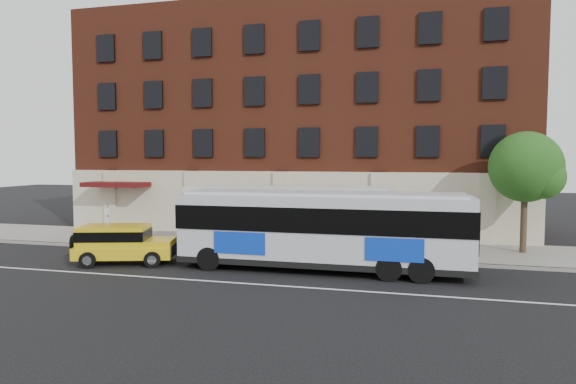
% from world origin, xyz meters
% --- Properties ---
extents(ground, '(120.00, 120.00, 0.00)m').
position_xyz_m(ground, '(0.00, 0.00, 0.00)').
color(ground, black).
rests_on(ground, ground).
extents(sidewalk, '(60.00, 6.00, 0.15)m').
position_xyz_m(sidewalk, '(0.00, 9.00, 0.07)').
color(sidewalk, gray).
rests_on(sidewalk, ground).
extents(kerb, '(60.00, 0.25, 0.15)m').
position_xyz_m(kerb, '(0.00, 6.00, 0.07)').
color(kerb, gray).
rests_on(kerb, ground).
extents(lane_line, '(60.00, 0.12, 0.01)m').
position_xyz_m(lane_line, '(0.00, 0.50, 0.01)').
color(lane_line, silver).
rests_on(lane_line, ground).
extents(building, '(30.00, 12.10, 15.00)m').
position_xyz_m(building, '(-0.01, 16.92, 7.58)').
color(building, maroon).
rests_on(building, sidewalk).
extents(sign_pole, '(0.30, 0.20, 2.50)m').
position_xyz_m(sign_pole, '(-8.50, 6.15, 1.45)').
color(sign_pole, slate).
rests_on(sign_pole, ground).
extents(street_tree, '(3.60, 3.60, 6.20)m').
position_xyz_m(street_tree, '(13.54, 9.48, 4.41)').
color(street_tree, '#36251B').
rests_on(street_tree, sidewalk).
extents(city_bus, '(12.83, 2.80, 3.51)m').
position_xyz_m(city_bus, '(4.14, 3.51, 1.94)').
color(city_bus, silver).
rests_on(city_bus, ground).
extents(yellow_suv, '(4.91, 3.09, 1.83)m').
position_xyz_m(yellow_suv, '(-5.34, 2.56, 1.05)').
color(yellow_suv, yellow).
rests_on(yellow_suv, ground).
extents(shipping_container, '(10.68, 3.92, 3.49)m').
position_xyz_m(shipping_container, '(1.47, 7.26, 1.73)').
color(shipping_container, black).
rests_on(shipping_container, ground).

